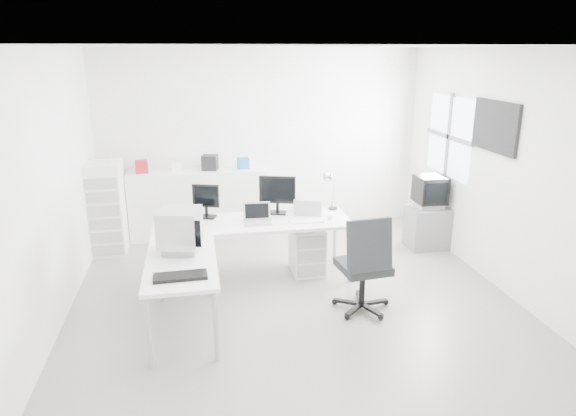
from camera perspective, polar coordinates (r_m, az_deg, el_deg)
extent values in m
cube|color=#B4ADA2|center=(6.17, 0.34, -9.45)|extent=(5.00, 5.00, 0.01)
cube|color=white|center=(5.51, 0.40, 17.53)|extent=(5.00, 5.00, 0.01)
cube|color=white|center=(8.10, -2.99, 7.48)|extent=(5.00, 0.02, 2.80)
cube|color=white|center=(5.77, -24.82, 1.87)|extent=(0.02, 5.00, 2.80)
cube|color=white|center=(6.61, 22.22, 3.98)|extent=(0.02, 5.00, 2.80)
cube|color=white|center=(6.63, 2.13, -4.67)|extent=(0.40, 0.50, 0.60)
cube|color=black|center=(6.35, -11.69, -0.96)|extent=(0.43, 0.34, 0.15)
cube|color=white|center=(6.27, 2.13, -1.48)|extent=(0.42, 0.14, 0.02)
sphere|color=white|center=(6.38, 4.66, -0.99)|extent=(0.06, 0.06, 0.06)
cube|color=#9D9D9D|center=(6.61, 2.29, 0.33)|extent=(0.43, 0.39, 0.20)
cube|color=black|center=(4.88, -11.88, -7.43)|extent=(0.50, 0.21, 0.03)
cube|color=slate|center=(7.70, 15.18, -2.08)|extent=(0.55, 0.45, 0.60)
cube|color=white|center=(7.98, -9.90, 0.55)|extent=(2.05, 0.51, 1.03)
cube|color=#AA1820|center=(7.87, -15.97, 4.45)|extent=(0.20, 0.18, 0.18)
cube|color=white|center=(7.84, -12.31, 4.52)|extent=(0.15, 0.13, 0.14)
cube|color=black|center=(7.83, -8.66, 5.02)|extent=(0.27, 0.25, 0.22)
cube|color=#1862AB|center=(7.87, -5.00, 4.98)|extent=(0.18, 0.16, 0.16)
cylinder|color=white|center=(7.94, -18.11, 4.51)|extent=(0.07, 0.07, 0.22)
cube|color=white|center=(7.60, -19.44, 0.00)|extent=(0.45, 0.54, 1.29)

